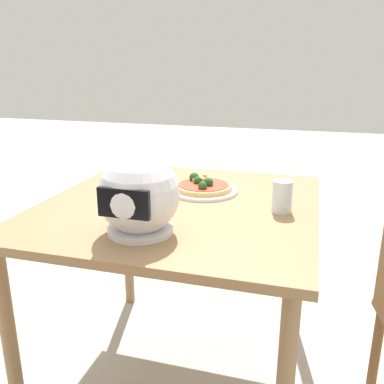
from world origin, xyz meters
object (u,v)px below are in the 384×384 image
(dining_table, at_px, (180,224))
(motorcycle_helmet, at_px, (139,196))
(pizza, at_px, (203,186))
(drinking_glass, at_px, (282,196))

(dining_table, bearing_deg, motorcycle_helmet, 84.68)
(pizza, bearing_deg, dining_table, 72.31)
(dining_table, bearing_deg, drinking_glass, 179.96)
(drinking_glass, bearing_deg, pizza, -25.63)
(drinking_glass, bearing_deg, dining_table, -0.04)
(pizza, bearing_deg, drinking_glass, 154.37)
(motorcycle_helmet, bearing_deg, pizza, -99.57)
(motorcycle_helmet, distance_m, drinking_glass, 0.52)
(dining_table, distance_m, motorcycle_helmet, 0.38)
(dining_table, height_order, drinking_glass, drinking_glass)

